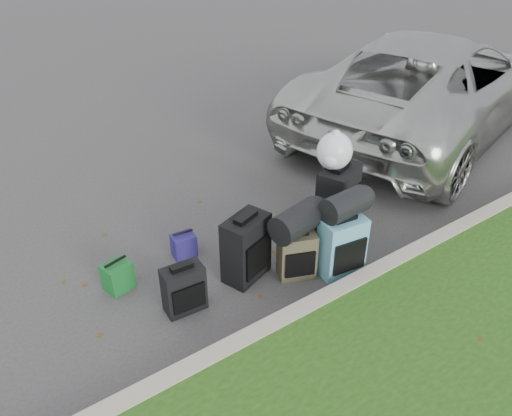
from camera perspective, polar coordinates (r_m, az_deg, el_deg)
ground at (r=5.79m, az=1.95°, el=-5.17°), size 120.00×120.00×0.00m
curb at (r=5.17m, az=8.70°, el=-9.98°), size 120.00×0.18×0.15m
suv at (r=9.08m, az=19.32°, el=13.28°), size 6.52×4.28×1.66m
suitcase_small_black at (r=4.98m, az=-8.24°, el=-9.14°), size 0.42×0.25×0.50m
suitcase_large_black_left at (r=5.26m, az=-1.15°, el=-4.61°), size 0.58×0.45×0.73m
suitcase_olive at (r=5.34m, az=4.68°, el=-5.37°), size 0.45×0.37×0.53m
suitcase_teal at (r=5.41m, az=9.77°, el=-4.32°), size 0.51×0.34×0.67m
suitcase_large_black_right at (r=6.04m, az=9.29°, el=0.93°), size 0.65×0.53×0.84m
tote_green at (r=5.42m, az=-15.50°, el=-7.54°), size 0.32×0.28×0.31m
tote_navy at (r=5.74m, az=-8.25°, el=-4.25°), size 0.28×0.23×0.27m
duffel_left at (r=5.11m, az=4.82°, el=-1.45°), size 0.64×0.42×0.32m
duffel_right at (r=5.20m, az=10.22°, el=0.37°), size 0.52×0.30×0.28m
trash_bag at (r=5.75m, az=8.97°, el=6.44°), size 0.42×0.42×0.42m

